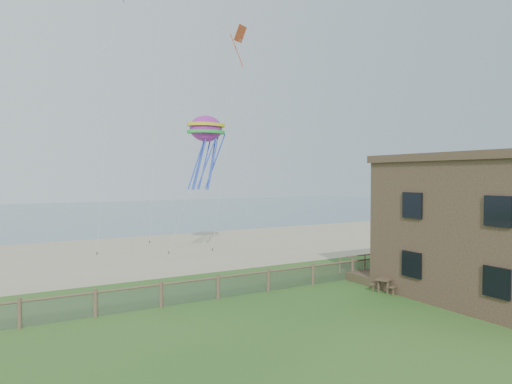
% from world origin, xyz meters
% --- Properties ---
extents(ground, '(160.00, 160.00, 0.00)m').
position_xyz_m(ground, '(0.00, 0.00, 0.00)').
color(ground, '#27591E').
rests_on(ground, ground).
extents(sand_beach, '(72.00, 20.00, 0.02)m').
position_xyz_m(sand_beach, '(0.00, 22.00, 0.00)').
color(sand_beach, tan).
rests_on(sand_beach, ground).
extents(ocean, '(160.00, 68.00, 0.02)m').
position_xyz_m(ocean, '(0.00, 66.00, 0.00)').
color(ocean, slate).
rests_on(ocean, ground).
extents(chainlink_fence, '(36.20, 0.20, 1.25)m').
position_xyz_m(chainlink_fence, '(0.00, 6.00, 0.55)').
color(chainlink_fence, brown).
rests_on(chainlink_fence, ground).
extents(motel_deck, '(15.00, 2.00, 0.50)m').
position_xyz_m(motel_deck, '(13.00, 5.00, 0.25)').
color(motel_deck, brown).
rests_on(motel_deck, ground).
extents(picnic_table, '(2.21, 1.95, 0.78)m').
position_xyz_m(picnic_table, '(5.80, 2.88, 0.39)').
color(picnic_table, brown).
rests_on(picnic_table, ground).
extents(octopus_kite, '(3.37, 2.66, 6.25)m').
position_xyz_m(octopus_kite, '(1.27, 17.22, 8.29)').
color(octopus_kite, '#FB274B').
extents(kite_red, '(1.90, 2.08, 2.56)m').
position_xyz_m(kite_red, '(3.47, 15.77, 16.38)').
color(kite_red, '#C24522').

